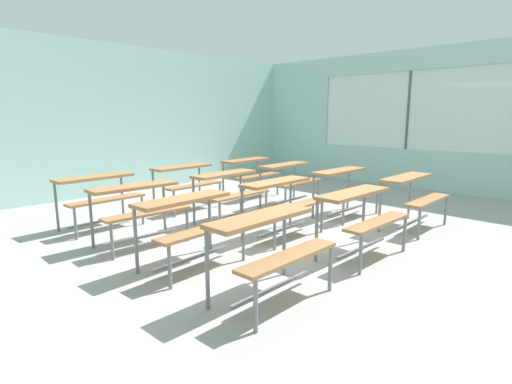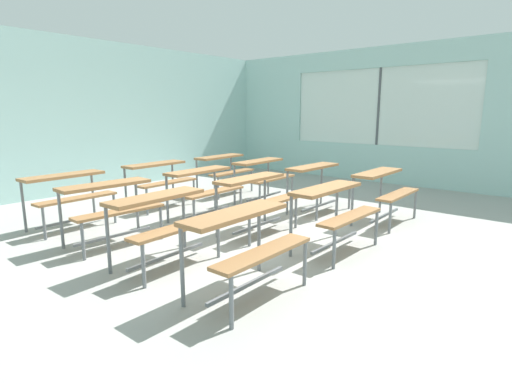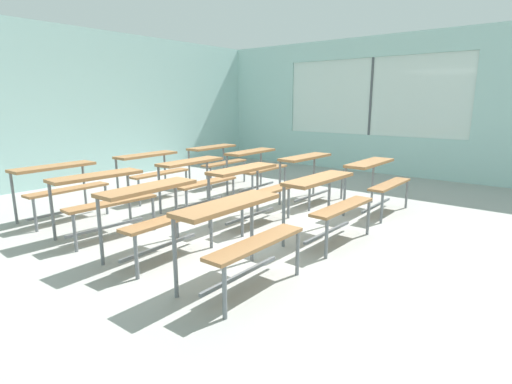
{
  "view_description": "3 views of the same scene",
  "coord_description": "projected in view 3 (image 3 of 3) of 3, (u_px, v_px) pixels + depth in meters",
  "views": [
    {
      "loc": [
        -3.8,
        -3.3,
        1.6
      ],
      "look_at": [
        0.19,
        0.54,
        0.53
      ],
      "focal_mm": 28.0,
      "sensor_mm": 36.0,
      "label": 1
    },
    {
      "loc": [
        -3.8,
        -3.3,
        1.6
      ],
      "look_at": [
        0.37,
        0.22,
        0.5
      ],
      "focal_mm": 28.0,
      "sensor_mm": 36.0,
      "label": 2
    },
    {
      "loc": [
        -3.8,
        -3.3,
        1.6
      ],
      "look_at": [
        0.23,
        -0.03,
        0.42
      ],
      "focal_mm": 28.0,
      "sensor_mm": 36.0,
      "label": 3
    }
  ],
  "objects": [
    {
      "name": "desk_bench_r3c0",
      "position": [
        59.0,
        179.0,
        5.46
      ],
      "size": [
        1.12,
        0.64,
        0.74
      ],
      "rotation": [
        0.0,
        0.0,
        0.04
      ],
      "color": "olive",
      "rests_on": "ground"
    },
    {
      "name": "ground",
      "position": [
        243.0,
        227.0,
        5.27
      ],
      "size": [
        10.0,
        9.0,
        0.05
      ],
      "primitive_type": "cube",
      "color": "#9E9E99"
    },
    {
      "name": "desk_bench_r2c0",
      "position": [
        102.0,
        190.0,
        4.79
      ],
      "size": [
        1.12,
        0.64,
        0.74
      ],
      "rotation": [
        0.0,
        0.0,
        -0.04
      ],
      "color": "olive",
      "rests_on": "ground"
    },
    {
      "name": "desk_bench_r1c2",
      "position": [
        311.0,
        167.0,
        6.42
      ],
      "size": [
        1.11,
        0.61,
        0.74
      ],
      "rotation": [
        0.0,
        0.0,
        -0.02
      ],
      "color": "olive",
      "rests_on": "ground"
    },
    {
      "name": "desk_bench_r0c2",
      "position": [
        376.0,
        174.0,
        5.82
      ],
      "size": [
        1.11,
        0.6,
        0.74
      ],
      "rotation": [
        0.0,
        0.0,
        0.01
      ],
      "color": "olive",
      "rests_on": "ground"
    },
    {
      "name": "desk_bench_r2c1",
      "position": [
        196.0,
        173.0,
        5.95
      ],
      "size": [
        1.13,
        0.64,
        0.74
      ],
      "rotation": [
        0.0,
        0.0,
        0.04
      ],
      "color": "olive",
      "rests_on": "ground"
    },
    {
      "name": "desk_bench_r0c1",
      "position": [
        327.0,
        193.0,
        4.6
      ],
      "size": [
        1.11,
        0.61,
        0.74
      ],
      "rotation": [
        0.0,
        0.0,
        -0.01
      ],
      "color": "olive",
      "rests_on": "ground"
    },
    {
      "name": "wall_right",
      "position": [
        398.0,
        109.0,
        8.64
      ],
      "size": [
        0.12,
        9.0,
        3.0
      ],
      "color": "#A8D1CC",
      "rests_on": "ground"
    },
    {
      "name": "desk_bench_r1c0",
      "position": [
        156.0,
        204.0,
        4.13
      ],
      "size": [
        1.13,
        0.64,
        0.74
      ],
      "rotation": [
        0.0,
        0.0,
        0.04
      ],
      "color": "olive",
      "rests_on": "ground"
    },
    {
      "name": "desk_bench_r2c2",
      "position": [
        256.0,
        161.0,
        7.11
      ],
      "size": [
        1.13,
        0.64,
        0.74
      ],
      "rotation": [
        0.0,
        0.0,
        0.04
      ],
      "color": "olive",
      "rests_on": "ground"
    },
    {
      "name": "desk_bench_r3c1",
      "position": [
        151.0,
        165.0,
        6.68
      ],
      "size": [
        1.12,
        0.63,
        0.74
      ],
      "rotation": [
        0.0,
        0.0,
        0.04
      ],
      "color": "olive",
      "rests_on": "ground"
    },
    {
      "name": "wall_back",
      "position": [
        67.0,
        107.0,
        7.69
      ],
      "size": [
        10.0,
        0.12,
        3.0
      ],
      "primitive_type": "cube",
      "color": "#A8D1CC",
      "rests_on": "ground"
    },
    {
      "name": "desk_bench_r3c2",
      "position": [
        216.0,
        156.0,
        7.8
      ],
      "size": [
        1.13,
        0.64,
        0.74
      ],
      "rotation": [
        0.0,
        0.0,
        0.05
      ],
      "color": "olive",
      "rests_on": "ground"
    },
    {
      "name": "desk_bench_r1c1",
      "position": [
        249.0,
        182.0,
        5.28
      ],
      "size": [
        1.11,
        0.61,
        0.74
      ],
      "rotation": [
        0.0,
        0.0,
        0.01
      ],
      "color": "olive",
      "rests_on": "ground"
    },
    {
      "name": "desk_bench_r0c0",
      "position": [
        238.0,
        224.0,
        3.45
      ],
      "size": [
        1.11,
        0.6,
        0.74
      ],
      "rotation": [
        0.0,
        0.0,
        0.01
      ],
      "color": "olive",
      "rests_on": "ground"
    }
  ]
}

